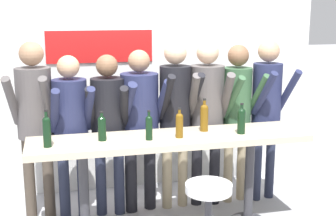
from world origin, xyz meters
TOP-DOWN VIEW (x-y plane):
  - back_wall at (-0.00, 1.30)m, footprint 4.22×0.12m
  - tasting_table at (0.00, 0.00)m, footprint 2.62×0.60m
  - bar_stool at (0.15, -0.68)m, footprint 0.40×0.40m
  - person_far_left at (-1.23, 0.58)m, footprint 0.48×0.61m
  - person_left at (-0.89, 0.52)m, footprint 0.44×0.55m
  - person_center_left at (-0.51, 0.52)m, footprint 0.45×0.56m
  - person_center at (-0.18, 0.55)m, footprint 0.53×0.62m
  - person_center_right at (0.19, 0.54)m, footprint 0.42×0.56m
  - person_right at (0.53, 0.53)m, footprint 0.47×0.59m
  - person_far_right at (0.88, 0.54)m, footprint 0.43×0.56m
  - person_rightmost at (1.22, 0.51)m, footprint 0.43×0.57m
  - wine_bottle_0 at (0.07, -0.06)m, footprint 0.07×0.07m
  - wine_bottle_1 at (-0.63, 0.01)m, footprint 0.07×0.07m
  - wine_bottle_2 at (-0.22, -0.07)m, footprint 0.06×0.06m
  - wine_bottle_3 at (0.68, -0.07)m, footprint 0.08×0.08m
  - wine_bottle_4 at (0.36, 0.10)m, footprint 0.08×0.08m
  - wine_bottle_5 at (-1.11, -0.08)m, footprint 0.07×0.07m

SIDE VIEW (x-z plane):
  - bar_stool at x=0.15m, z-range 0.12..0.85m
  - tasting_table at x=0.00m, z-range 0.34..1.30m
  - person_center_left at x=-0.51m, z-range 0.21..1.88m
  - person_left at x=-0.89m, z-range 0.21..1.89m
  - person_center at x=-0.18m, z-range 0.20..1.92m
  - wine_bottle_2 at x=-0.22m, z-range 0.95..1.22m
  - wine_bottle_1 at x=-0.63m, z-range 0.95..1.22m
  - wine_bottle_0 at x=0.07m, z-range 0.95..1.22m
  - wine_bottle_3 at x=0.68m, z-range 0.95..1.24m
  - person_far_right at x=0.88m, z-range 0.23..1.97m
  - wine_bottle_4 at x=0.36m, z-range 0.94..1.26m
  - wine_bottle_5 at x=-1.11m, z-range 0.94..1.27m
  - person_right at x=0.53m, z-range 0.22..2.01m
  - person_center_right at x=0.19m, z-range 0.23..2.02m
  - person_rightmost at x=1.22m, z-range 0.24..2.03m
  - person_far_left at x=-1.23m, z-range 0.23..2.04m
  - back_wall at x=0.00m, z-range 0.00..2.50m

